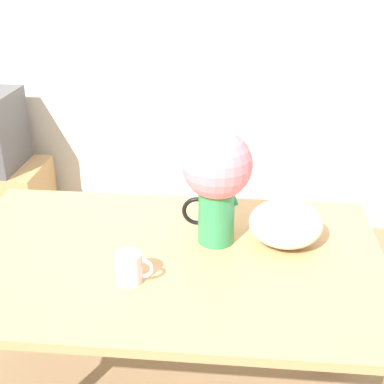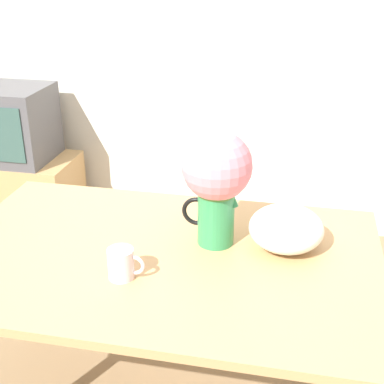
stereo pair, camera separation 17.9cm
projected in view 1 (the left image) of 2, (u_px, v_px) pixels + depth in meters
name	position (u px, v px, depth m)	size (l,w,h in m)	color
wall_back	(200.00, 22.00, 3.14)	(8.00, 0.05, 2.60)	silver
table	(165.00, 279.00, 1.82)	(1.46, 0.93, 0.77)	tan
flower_vase	(217.00, 176.00, 1.76)	(0.24, 0.23, 0.40)	#2D844C
coffee_mug	(130.00, 268.00, 1.62)	(0.12, 0.08, 0.10)	silver
white_bowl	(286.00, 223.00, 1.83)	(0.25, 0.25, 0.15)	white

